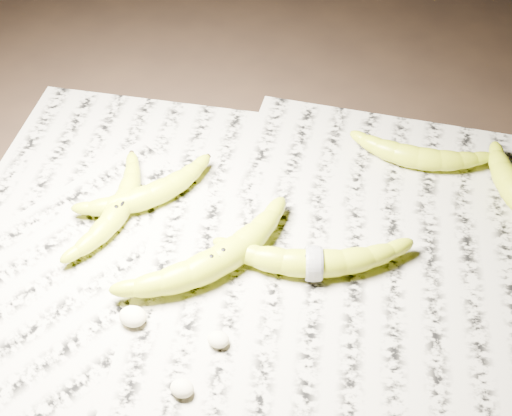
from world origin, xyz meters
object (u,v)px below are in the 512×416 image
(banana_upper_a, at_px, (418,156))
(banana_center, at_px, (217,260))
(banana_taped, at_px, (314,262))
(banana_left_b, at_px, (151,193))
(banana_left_a, at_px, (119,207))

(banana_upper_a, bearing_deg, banana_center, -130.68)
(banana_center, relative_size, banana_taped, 1.01)
(banana_left_b, xyz_separation_m, banana_upper_a, (0.34, 0.19, -0.00))
(banana_left_b, height_order, banana_center, banana_center)
(banana_upper_a, bearing_deg, banana_taped, -114.69)
(banana_left_a, relative_size, banana_center, 0.81)
(banana_left_a, relative_size, banana_taped, 0.82)
(banana_left_b, distance_m, banana_center, 0.15)
(banana_left_a, height_order, banana_left_b, banana_left_b)
(banana_left_a, relative_size, banana_left_b, 1.04)
(banana_left_b, bearing_deg, banana_left_a, -177.77)
(banana_taped, bearing_deg, banana_left_a, 160.27)
(banana_center, bearing_deg, banana_left_a, 109.85)
(banana_left_b, relative_size, banana_center, 0.78)
(banana_center, distance_m, banana_taped, 0.12)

